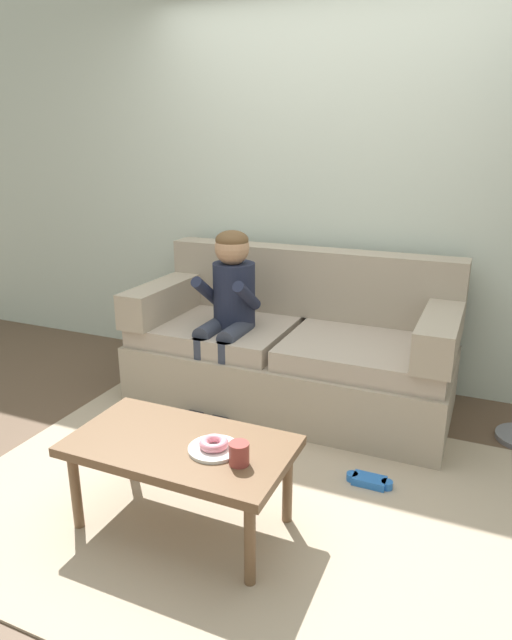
{
  "coord_description": "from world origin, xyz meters",
  "views": [
    {
      "loc": [
        1.02,
        -2.24,
        1.59
      ],
      "look_at": [
        -0.15,
        0.45,
        0.65
      ],
      "focal_mm": 30.88,
      "sensor_mm": 36.0,
      "label": 1
    }
  ],
  "objects_px": {
    "donut": "(214,443)",
    "toy_controller": "(369,482)",
    "coffee_table": "(181,452)",
    "mug": "(239,454)",
    "couch": "(293,350)",
    "person_child": "(229,303)"
  },
  "relations": [
    {
      "from": "couch",
      "to": "person_child",
      "type": "height_order",
      "value": "person_child"
    },
    {
      "from": "toy_controller",
      "to": "donut",
      "type": "bearing_deg",
      "value": -138.53
    },
    {
      "from": "couch",
      "to": "mug",
      "type": "height_order",
      "value": "couch"
    },
    {
      "from": "donut",
      "to": "toy_controller",
      "type": "height_order",
      "value": "donut"
    },
    {
      "from": "toy_controller",
      "to": "coffee_table",
      "type": "bearing_deg",
      "value": -146.37
    },
    {
      "from": "person_child",
      "to": "donut",
      "type": "distance_m",
      "value": 1.28
    },
    {
      "from": "donut",
      "to": "mug",
      "type": "distance_m",
      "value": 0.14
    },
    {
      "from": "person_child",
      "to": "mug",
      "type": "distance_m",
      "value": 1.38
    },
    {
      "from": "coffee_table",
      "to": "toy_controller",
      "type": "xyz_separation_m",
      "value": [
        0.68,
        0.61,
        -0.34
      ]
    },
    {
      "from": "couch",
      "to": "mug",
      "type": "xyz_separation_m",
      "value": [
        0.29,
        -1.41,
        0.11
      ]
    },
    {
      "from": "person_child",
      "to": "couch",
      "type": "bearing_deg",
      "value": 30.61
    },
    {
      "from": "donut",
      "to": "mug",
      "type": "bearing_deg",
      "value": -19.74
    },
    {
      "from": "person_child",
      "to": "mug",
      "type": "relative_size",
      "value": 12.24
    },
    {
      "from": "mug",
      "to": "donut",
      "type": "bearing_deg",
      "value": 160.26
    },
    {
      "from": "couch",
      "to": "coffee_table",
      "type": "xyz_separation_m",
      "value": [
        -0.01,
        -1.36,
        0.02
      ]
    },
    {
      "from": "coffee_table",
      "to": "toy_controller",
      "type": "relative_size",
      "value": 4.12
    },
    {
      "from": "toy_controller",
      "to": "couch",
      "type": "bearing_deg",
      "value": 123.53
    },
    {
      "from": "couch",
      "to": "mug",
      "type": "distance_m",
      "value": 1.45
    },
    {
      "from": "donut",
      "to": "toy_controller",
      "type": "bearing_deg",
      "value": 49.73
    },
    {
      "from": "couch",
      "to": "person_child",
      "type": "xyz_separation_m",
      "value": [
        -0.35,
        -0.21,
        0.33
      ]
    },
    {
      "from": "coffee_table",
      "to": "donut",
      "type": "distance_m",
      "value": 0.18
    },
    {
      "from": "person_child",
      "to": "toy_controller",
      "type": "distance_m",
      "value": 1.33
    }
  ]
}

